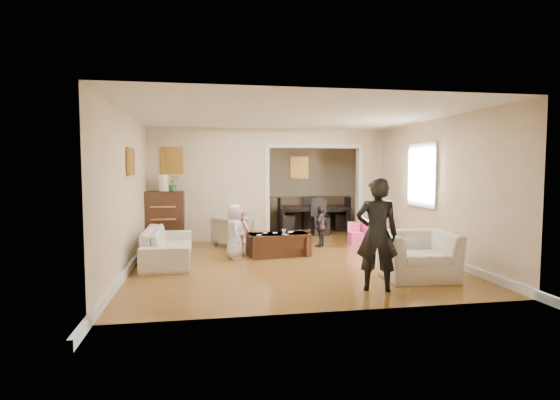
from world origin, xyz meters
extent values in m
plane|color=#9B6828|center=(0.00, 0.00, 0.00)|extent=(7.00, 7.00, 0.00)
cube|color=beige|center=(-1.38, 1.80, 1.30)|extent=(2.75, 0.18, 2.60)
cube|color=beige|center=(2.48, 1.80, 1.30)|extent=(0.55, 0.18, 2.60)
cube|color=beige|center=(1.10, 1.80, 2.42)|extent=(2.22, 0.18, 0.35)
cube|color=white|center=(2.73, -0.40, 1.55)|extent=(0.03, 0.95, 1.10)
cube|color=brown|center=(-2.20, 1.70, 1.85)|extent=(0.45, 0.03, 0.55)
cube|color=brown|center=(-2.71, -0.60, 1.80)|extent=(0.03, 0.55, 0.40)
cube|color=brown|center=(1.10, 3.44, 1.70)|extent=(0.45, 0.03, 0.55)
imported|color=beige|center=(-2.15, -0.32, 0.30)|extent=(0.83, 2.07, 0.60)
imported|color=tan|center=(-0.89, 1.11, 0.32)|extent=(0.97, 0.98, 0.64)
imported|color=beige|center=(1.71, -2.20, 0.35)|extent=(1.15, 1.03, 0.71)
cube|color=#371D10|center=(-2.36, 1.44, 0.59)|extent=(0.86, 0.48, 1.18)
cylinder|color=#FEF5CF|center=(-2.36, 1.44, 1.36)|extent=(0.22, 0.22, 0.36)
imported|color=#35652D|center=(-2.16, 1.44, 1.34)|extent=(0.29, 0.25, 0.32)
cube|color=#351910|center=(-0.09, -0.14, 0.21)|extent=(1.22, 0.76, 0.43)
imported|color=silver|center=(0.01, -0.19, 0.47)|extent=(0.10, 0.10, 0.08)
cube|color=#FC4286|center=(2.22, 0.80, 0.23)|extent=(0.51, 0.51, 0.45)
cube|color=yellow|center=(2.34, 0.90, 0.60)|extent=(0.20, 0.08, 0.30)
cylinder|color=#22AAA6|center=(2.12, 0.75, 0.49)|extent=(0.08, 0.08, 0.08)
cube|color=red|center=(2.10, 0.92, 0.48)|extent=(0.10, 0.09, 0.05)
imported|color=white|center=(2.27, 0.68, 0.48)|extent=(0.22, 0.22, 0.05)
imported|color=black|center=(1.39, 2.88, 0.33)|extent=(1.97, 1.26, 0.65)
imported|color=black|center=(0.84, -2.74, 0.78)|extent=(0.66, 0.53, 1.57)
imported|color=silver|center=(-0.94, -0.29, 0.51)|extent=(0.33, 0.50, 1.02)
imported|color=pink|center=(-0.79, 0.16, 0.44)|extent=(0.51, 0.54, 0.89)
imported|color=black|center=(0.96, 0.61, 0.43)|extent=(0.49, 0.52, 0.87)
cube|color=white|center=(-0.14, -0.07, 0.43)|extent=(0.10, 0.12, 0.00)
cube|color=white|center=(0.15, -0.05, 0.43)|extent=(0.09, 0.08, 0.00)
cube|color=white|center=(-0.48, -0.27, 0.43)|extent=(0.13, 0.13, 0.00)
cube|color=white|center=(0.01, -0.31, 0.43)|extent=(0.14, 0.14, 0.00)
cube|color=white|center=(0.19, 0.04, 0.43)|extent=(0.10, 0.08, 0.00)
cube|color=white|center=(0.01, -0.28, 0.43)|extent=(0.07, 0.08, 0.00)
cube|color=white|center=(-0.33, -0.04, 0.43)|extent=(0.10, 0.11, 0.00)
camera|label=1|loc=(-1.48, -8.36, 1.70)|focal=28.01mm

